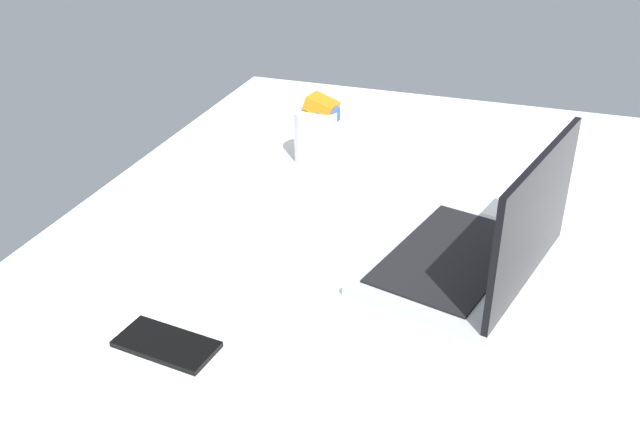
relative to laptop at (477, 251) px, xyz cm
name	(u,v)px	position (x,y,z in cm)	size (l,w,h in cm)	color
bed_mattress	(437,341)	(6.97, -3.96, -13.41)	(180.00, 140.00, 18.00)	white
laptop	(477,251)	(0.00, 0.00, 0.00)	(37.70, 30.51, 23.00)	#B7BABC
snack_cup	(316,133)	(-33.87, -38.24, 1.72)	(9.51, 9.27, 14.20)	silver
cell_phone	(166,344)	(31.48, -37.39, -4.01)	(6.80, 14.00, 0.80)	black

